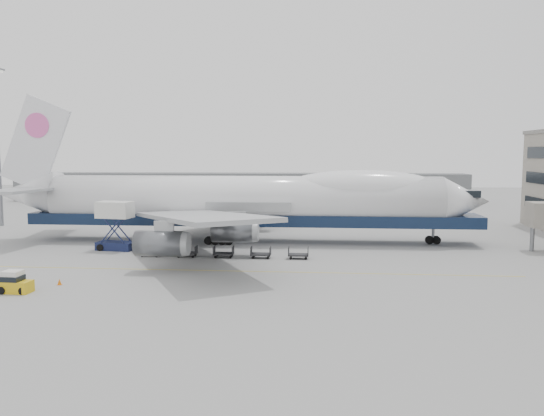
{
  "coord_description": "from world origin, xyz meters",
  "views": [
    {
      "loc": [
        9.74,
        -58.39,
        12.02
      ],
      "look_at": [
        4.25,
        6.0,
        5.23
      ],
      "focal_mm": 35.0,
      "sensor_mm": 36.0,
      "label": 1
    }
  ],
  "objects": [
    {
      "name": "ground",
      "position": [
        0.0,
        0.0,
        0.0
      ],
      "size": [
        260.0,
        260.0,
        0.0
      ],
      "primitive_type": "plane",
      "color": "gray",
      "rests_on": "ground"
    },
    {
      "name": "dolly_2",
      "position": [
        -0.9,
        0.85,
        0.53
      ],
      "size": [
        2.3,
        1.35,
        1.3
      ],
      "color": "#2D2D30",
      "rests_on": "ground"
    },
    {
      "name": "apron_line",
      "position": [
        0.0,
        -6.0,
        0.01
      ],
      "size": [
        60.0,
        0.15,
        0.01
      ],
      "primitive_type": "cube",
      "color": "gold",
      "rests_on": "ground"
    },
    {
      "name": "airliner",
      "position": [
        0.64,
        12.0,
        5.62
      ],
      "size": [
        67.0,
        55.3,
        19.98
      ],
      "color": "white",
      "rests_on": "ground"
    },
    {
      "name": "hangar",
      "position": [
        -10.0,
        70.0,
        3.5
      ],
      "size": [
        110.0,
        8.0,
        7.0
      ],
      "primitive_type": "cube",
      "color": "slate",
      "rests_on": "ground"
    },
    {
      "name": "catering_truck",
      "position": [
        -15.06,
        4.52,
        3.43
      ],
      "size": [
        4.84,
        3.64,
        6.01
      ],
      "rotation": [
        0.0,
        0.0,
        -0.14
      ],
      "color": "#161E43",
      "rests_on": "ground"
    },
    {
      "name": "dolly_0",
      "position": [
        -9.49,
        0.85,
        0.53
      ],
      "size": [
        2.3,
        1.35,
        1.3
      ],
      "color": "#2D2D30",
      "rests_on": "ground"
    },
    {
      "name": "dolly_3",
      "position": [
        3.39,
        0.85,
        0.53
      ],
      "size": [
        2.3,
        1.35,
        1.3
      ],
      "color": "#2D2D30",
      "rests_on": "ground"
    },
    {
      "name": "traffic_cone",
      "position": [
        -13.6,
        -12.92,
        0.28
      ],
      "size": [
        0.4,
        0.4,
        0.58
      ],
      "rotation": [
        0.0,
        0.0,
        0.25
      ],
      "color": "#D6640B",
      "rests_on": "ground"
    },
    {
      "name": "baggage_tug",
      "position": [
        -16.13,
        -15.82,
        0.85
      ],
      "size": [
        2.68,
        1.53,
        1.91
      ],
      "rotation": [
        0.0,
        0.0,
        -0.05
      ],
      "color": "gold",
      "rests_on": "ground"
    },
    {
      "name": "dolly_1",
      "position": [
        -5.19,
        0.85,
        0.53
      ],
      "size": [
        2.3,
        1.35,
        1.3
      ],
      "color": "#2D2D30",
      "rests_on": "ground"
    },
    {
      "name": "dolly_4",
      "position": [
        7.69,
        0.85,
        0.53
      ],
      "size": [
        2.3,
        1.35,
        1.3
      ],
      "color": "#2D2D30",
      "rests_on": "ground"
    }
  ]
}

